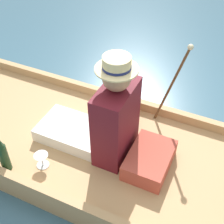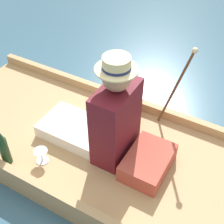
# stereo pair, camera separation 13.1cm
# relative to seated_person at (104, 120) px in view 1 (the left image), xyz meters

# --- Properties ---
(ground_plane) EXTENTS (16.00, 16.00, 0.00)m
(ground_plane) POSITION_rel_seated_person_xyz_m (-0.01, -0.05, -0.44)
(ground_plane) COLOR #385B70
(punt_boat) EXTENTS (1.20, 3.17, 0.23)m
(punt_boat) POSITION_rel_seated_person_xyz_m (-0.01, -0.05, -0.36)
(punt_boat) COLOR tan
(punt_boat) RESTS_ON ground_plane
(seat_cushion) EXTENTS (0.42, 0.30, 0.14)m
(seat_cushion) POSITION_rel_seated_person_xyz_m (-0.03, -0.38, -0.23)
(seat_cushion) COLOR #B24738
(seat_cushion) RESTS_ON punt_boat
(seated_person) EXTENTS (0.41, 0.80, 0.86)m
(seated_person) POSITION_rel_seated_person_xyz_m (0.00, 0.00, 0.00)
(seated_person) COLOR white
(seated_person) RESTS_ON punt_boat
(teddy_bear) EXTENTS (0.29, 0.17, 0.41)m
(teddy_bear) POSITION_rel_seated_person_xyz_m (0.39, -0.01, -0.11)
(teddy_bear) COLOR #9E754C
(teddy_bear) RESTS_ON punt_boat
(wine_glass) EXTENTS (0.11, 0.11, 0.11)m
(wine_glass) POSITION_rel_seated_person_xyz_m (-0.36, 0.34, -0.22)
(wine_glass) COLOR silver
(wine_glass) RESTS_ON punt_boat
(walking_cane) EXTENTS (0.04, 0.22, 0.77)m
(walking_cane) POSITION_rel_seated_person_xyz_m (0.49, -0.37, 0.16)
(walking_cane) COLOR brown
(walking_cane) RESTS_ON punt_boat
(champagne_bottle) EXTENTS (0.07, 0.07, 0.35)m
(champagne_bottle) POSITION_rel_seated_person_xyz_m (-0.49, 0.56, -0.13)
(champagne_bottle) COLOR #19381E
(champagne_bottle) RESTS_ON punt_boat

